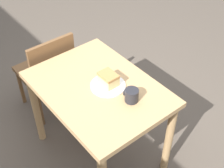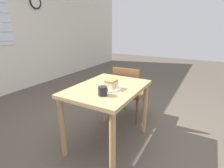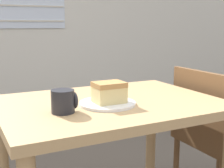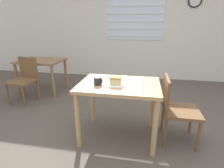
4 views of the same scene
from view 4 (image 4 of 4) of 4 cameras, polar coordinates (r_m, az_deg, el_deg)
ground_plane at (r=2.33m, az=2.68°, el=-19.43°), size 14.00×14.00×0.00m
wall_back at (r=4.84m, az=8.17°, el=18.45°), size 10.00×0.09×2.80m
dining_table_near at (r=2.20m, az=2.33°, el=-2.73°), size 0.99×0.73×0.75m
dining_table_far at (r=4.12m, az=-22.07°, el=5.74°), size 0.92×0.70×0.71m
chair_near_window at (r=2.32m, az=20.06°, el=-7.18°), size 0.44×0.44×0.84m
chair_far_corner at (r=3.72m, az=-26.70°, el=1.72°), size 0.50×0.50×0.84m
plate at (r=2.11m, az=1.11°, el=-0.12°), size 0.25×0.25×0.01m
cake_slice at (r=2.08m, az=1.21°, el=1.13°), size 0.13×0.10×0.09m
coffee_mug at (r=2.11m, az=-4.61°, el=0.96°), size 0.10×0.09×0.09m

